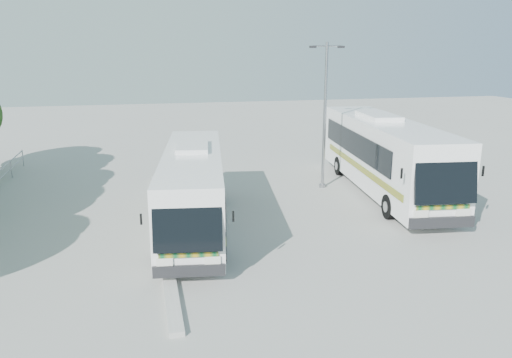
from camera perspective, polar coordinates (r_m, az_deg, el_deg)
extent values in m
plane|color=gray|center=(18.62, -3.29, -7.16)|extent=(100.00, 100.00, 0.00)
cube|color=#B2B2AD|center=(20.25, -10.72, -5.35)|extent=(0.40, 16.00, 0.15)
cylinder|color=gray|center=(32.51, -25.44, 1.82)|extent=(0.06, 0.06, 1.00)
cube|color=white|center=(19.90, -7.20, -0.78)|extent=(3.62, 10.81, 2.70)
cube|color=black|center=(14.71, -7.85, -5.02)|extent=(2.07, 0.67, 1.72)
cube|color=black|center=(20.40, -10.34, 0.44)|extent=(1.19, 8.41, 0.97)
cube|color=black|center=(20.32, -4.02, 0.58)|extent=(1.19, 8.41, 0.97)
cube|color=#0B5029|center=(19.86, -10.43, -2.47)|extent=(1.26, 9.11, 0.25)
cylinder|color=black|center=(17.09, -10.79, -7.85)|extent=(0.38, 0.91, 0.88)
cylinder|color=black|center=(17.01, -4.02, -7.73)|extent=(0.38, 0.91, 0.88)
cylinder|color=black|center=(23.17, -9.36, -1.78)|extent=(0.38, 0.91, 0.88)
cylinder|color=black|center=(23.11, -4.41, -1.67)|extent=(0.38, 0.91, 0.88)
cube|color=white|center=(25.35, 14.38, 2.90)|extent=(4.02, 12.76, 3.19)
cube|color=black|center=(19.65, 20.87, 0.25)|extent=(2.44, 0.75, 2.03)
cube|color=black|center=(25.42, 11.14, 4.02)|extent=(1.19, 9.97, 1.15)
cube|color=black|center=(26.34, 16.67, 4.05)|extent=(1.19, 9.97, 1.15)
cube|color=#0C5725|center=(24.74, 11.66, 1.36)|extent=(1.26, 10.80, 0.29)
cylinder|color=black|center=(21.60, 14.99, -3.08)|extent=(0.43, 1.07, 1.05)
cylinder|color=black|center=(22.56, 20.59, -2.77)|extent=(0.43, 1.07, 1.05)
cylinder|color=black|center=(28.57, 9.50, 1.50)|extent=(0.43, 1.07, 1.05)
cylinder|color=black|center=(29.30, 13.94, 1.60)|extent=(0.43, 1.07, 1.05)
cylinder|color=gray|center=(25.22, 7.85, 6.99)|extent=(0.15, 0.15, 7.24)
cylinder|color=gray|center=(25.01, 8.13, 14.82)|extent=(1.45, 0.09, 0.07)
cube|color=black|center=(24.75, 6.52, 14.77)|extent=(0.32, 0.17, 0.11)
cube|color=black|center=(25.28, 9.70, 14.66)|extent=(0.32, 0.17, 0.11)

